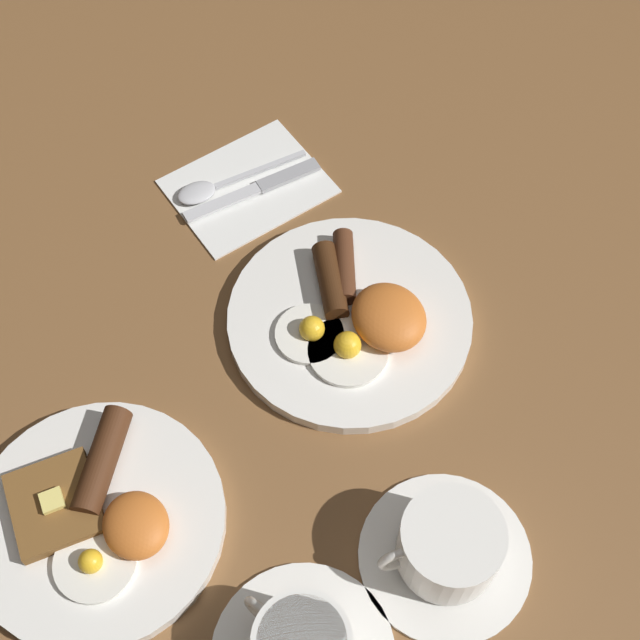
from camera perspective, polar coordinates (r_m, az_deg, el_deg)
name	(u,v)px	position (r m, az deg, el deg)	size (l,w,h in m)	color
ground_plane	(349,323)	(0.94, 1.89, -0.19)	(3.00, 3.00, 0.00)	brown
breakfast_plate_near	(353,318)	(0.93, 2.15, 0.16)	(0.26, 0.26, 0.05)	white
breakfast_plate_far	(98,517)	(0.86, -14.01, -12.16)	(0.24, 0.24, 0.04)	white
teacup_near	(448,548)	(0.82, 8.18, -14.23)	(0.16, 0.16, 0.07)	white
napkin	(248,186)	(1.05, -4.64, 8.56)	(0.14, 0.17, 0.01)	white
knife	(260,187)	(1.04, -3.84, 8.49)	(0.02, 0.17, 0.01)	silver
spoon	(211,188)	(1.04, -6.99, 8.41)	(0.03, 0.16, 0.01)	silver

